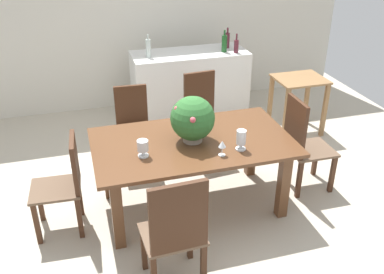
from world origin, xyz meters
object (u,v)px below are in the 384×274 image
object	(u,v)px
dining_table	(193,152)
flower_centerpiece	(193,119)
kitchen_counter	(190,86)
wine_bottle_tall	(227,40)
chair_head_end	(65,181)
wine_glass	(222,145)
crystal_vase_center_near	(143,147)
chair_far_left	(133,124)
chair_near_left	(176,230)
side_table	(299,92)
crystal_vase_left	(241,139)
wine_bottle_green	(224,43)
wine_bottle_clear	(148,48)
wine_bottle_dark	(236,46)
chair_far_right	(202,112)
chair_foot_end	(302,142)

from	to	relation	value
dining_table	flower_centerpiece	distance (m)	0.35
kitchen_counter	wine_bottle_tall	distance (m)	0.83
kitchen_counter	chair_head_end	bearing A→B (deg)	-130.74
wine_glass	kitchen_counter	distance (m)	2.44
crystal_vase_center_near	chair_head_end	bearing A→B (deg)	167.85
chair_head_end	kitchen_counter	size ratio (longest dim) A/B	0.60
flower_centerpiece	chair_far_left	bearing A→B (deg)	112.88
chair_near_left	side_table	size ratio (longest dim) A/B	1.37
crystal_vase_left	side_table	world-z (taller)	crystal_vase_left
wine_bottle_tall	wine_bottle_green	distance (m)	0.20
chair_far_left	chair_near_left	size ratio (longest dim) A/B	0.91
crystal_vase_center_near	wine_bottle_clear	bearing A→B (deg)	77.39
wine_bottle_tall	wine_bottle_dark	xyz separation A→B (m)	(0.04, -0.25, -0.02)
wine_glass	wine_bottle_green	world-z (taller)	wine_bottle_green
chair_near_left	wine_bottle_clear	bearing A→B (deg)	-100.09
crystal_vase_left	side_table	xyz separation A→B (m)	(1.45, 1.53, -0.29)
chair_far_left	wine_bottle_tall	xyz separation A→B (m)	(1.54, 1.10, 0.58)
chair_near_left	wine_bottle_green	size ratio (longest dim) A/B	3.54
dining_table	wine_bottle_green	bearing A→B (deg)	62.40
crystal_vase_left	side_table	bearing A→B (deg)	46.52
dining_table	wine_glass	xyz separation A→B (m)	(0.18, -0.34, 0.23)
flower_centerpiece	kitchen_counter	distance (m)	2.18
chair_far_right	kitchen_counter	bearing A→B (deg)	77.56
wine_bottle_dark	wine_bottle_tall	bearing A→B (deg)	98.96
chair_far_left	chair_far_right	xyz separation A→B (m)	(0.84, 0.01, 0.03)
wine_bottle_dark	wine_bottle_green	world-z (taller)	wine_bottle_green
dining_table	wine_bottle_dark	size ratio (longest dim) A/B	7.40
chair_far_left	chair_far_right	bearing A→B (deg)	3.78
crystal_vase_center_near	chair_foot_end	bearing A→B (deg)	5.33
wine_bottle_dark	side_table	xyz separation A→B (m)	(0.67, -0.62, -0.50)
dining_table	crystal_vase_left	xyz separation A→B (m)	(0.38, -0.28, 0.24)
dining_table	chair_head_end	world-z (taller)	chair_head_end
flower_centerpiece	wine_glass	distance (m)	0.40
chair_far_left	chair_foot_end	distance (m)	1.91
dining_table	chair_near_left	distance (m)	1.10
chair_far_right	side_table	world-z (taller)	chair_far_right
chair_foot_end	wine_bottle_tall	xyz separation A→B (m)	(-0.08, 2.10, 0.53)
kitchen_counter	chair_far_left	bearing A→B (deg)	-133.28
chair_near_left	chair_head_end	world-z (taller)	chair_near_left
crystal_vase_left	kitchen_counter	world-z (taller)	kitchen_counter
wine_bottle_green	chair_near_left	bearing A→B (deg)	-116.01
chair_far_left	wine_bottle_tall	bearing A→B (deg)	38.51
chair_foot_end	wine_bottle_tall	size ratio (longest dim) A/B	3.70
crystal_vase_left	wine_bottle_tall	xyz separation A→B (m)	(0.74, 2.39, 0.22)
chair_near_left	chair_foot_end	xyz separation A→B (m)	(1.62, 1.01, -0.01)
side_table	wine_bottle_clear	bearing A→B (deg)	158.13
chair_foot_end	crystal_vase_center_near	distance (m)	1.74
kitchen_counter	side_table	xyz separation A→B (m)	(1.28, -0.80, 0.09)
chair_near_left	wine_bottle_dark	size ratio (longest dim) A/B	4.07
chair_far_left	wine_bottle_clear	bearing A→B (deg)	70.99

